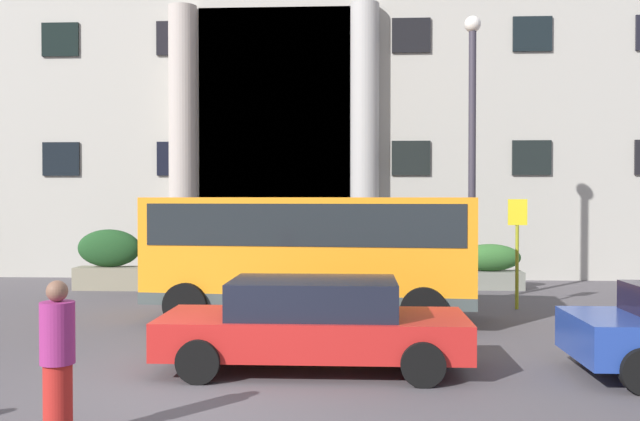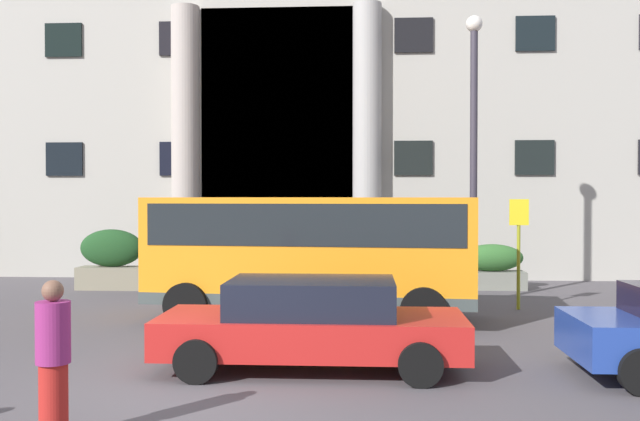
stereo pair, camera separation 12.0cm
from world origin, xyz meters
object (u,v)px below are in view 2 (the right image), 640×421
(orange_minibus, at_px, (312,246))
(hedge_planter_far_east, at_px, (112,260))
(hedge_planter_entrance_right, at_px, (492,267))
(bus_stop_sign, at_px, (519,241))
(pedestrian_child_trailing, at_px, (53,361))
(lamppost_plaza_centre, at_px, (474,135))
(parked_sedan_far, at_px, (312,323))

(orange_minibus, relative_size, hedge_planter_far_east, 3.68)
(orange_minibus, distance_m, hedge_planter_entrance_right, 7.21)
(bus_stop_sign, bearing_deg, hedge_planter_entrance_right, 89.20)
(pedestrian_child_trailing, height_order, lamppost_plaza_centre, lamppost_plaza_centre)
(pedestrian_child_trailing, xyz_separation_m, lamppost_plaza_centre, (5.94, 10.21, 3.24))
(hedge_planter_entrance_right, distance_m, lamppost_plaza_centre, 4.55)
(hedge_planter_far_east, distance_m, pedestrian_child_trailing, 12.84)
(hedge_planter_far_east, distance_m, lamppost_plaza_centre, 10.50)
(pedestrian_child_trailing, bearing_deg, hedge_planter_far_east, 33.72)
(bus_stop_sign, relative_size, pedestrian_child_trailing, 1.48)
(parked_sedan_far, distance_m, lamppost_plaza_centre, 8.40)
(hedge_planter_entrance_right, bearing_deg, pedestrian_child_trailing, -118.01)
(bus_stop_sign, height_order, hedge_planter_far_east, bus_stop_sign)
(hedge_planter_entrance_right, height_order, hedge_planter_far_east, hedge_planter_far_east)
(bus_stop_sign, xyz_separation_m, hedge_planter_far_east, (-10.65, 2.95, -0.76))
(orange_minibus, distance_m, lamppost_plaza_centre, 5.25)
(bus_stop_sign, relative_size, lamppost_plaza_centre, 0.36)
(bus_stop_sign, relative_size, parked_sedan_far, 0.56)
(orange_minibus, distance_m, hedge_planter_far_east, 7.66)
(lamppost_plaza_centre, bearing_deg, hedge_planter_far_east, 168.11)
(hedge_planter_far_east, relative_size, parked_sedan_far, 0.41)
(parked_sedan_far, bearing_deg, pedestrian_child_trailing, -126.60)
(orange_minibus, xyz_separation_m, hedge_planter_far_east, (-6.01, 4.70, -0.75))
(hedge_planter_far_east, bearing_deg, pedestrian_child_trailing, -72.73)
(hedge_planter_entrance_right, xyz_separation_m, pedestrian_child_trailing, (-6.89, -12.95, 0.26))
(parked_sedan_far, bearing_deg, hedge_planter_entrance_right, 65.44)
(bus_stop_sign, relative_size, hedge_planter_far_east, 1.37)
(hedge_planter_entrance_right, bearing_deg, parked_sedan_far, -114.60)
(bus_stop_sign, bearing_deg, parked_sedan_far, -126.11)
(hedge_planter_entrance_right, relative_size, pedestrian_child_trailing, 1.04)
(parked_sedan_far, xyz_separation_m, pedestrian_child_trailing, (-2.49, -3.35, 0.17))
(orange_minibus, xyz_separation_m, parked_sedan_far, (0.30, -4.21, -0.86))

